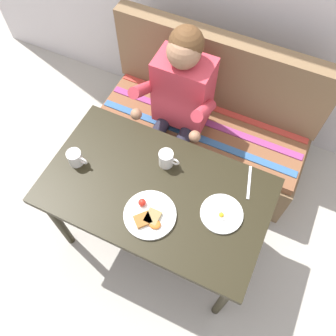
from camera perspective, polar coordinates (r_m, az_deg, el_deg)
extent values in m
plane|color=#ADA79B|center=(2.55, -1.46, -10.76)|extent=(8.00, 8.00, 0.00)
cube|color=black|center=(1.90, -1.93, -3.71)|extent=(1.20, 0.70, 0.04)
cylinder|color=black|center=(2.32, -17.14, -8.26)|extent=(0.05, 0.05, 0.69)
cylinder|color=black|center=(2.12, 8.73, -20.22)|extent=(0.05, 0.05, 0.69)
cylinder|color=black|center=(2.49, -9.92, 2.81)|extent=(0.05, 0.05, 0.69)
cylinder|color=black|center=(2.31, 13.85, -6.88)|extent=(0.05, 0.05, 0.69)
cube|color=brown|center=(2.68, 5.21, 4.03)|extent=(1.44, 0.56, 0.40)
cube|color=brown|center=(2.49, 5.63, 6.98)|extent=(1.40, 0.52, 0.06)
cube|color=brown|center=(2.41, 8.32, 15.05)|extent=(1.44, 0.12, 0.54)
cube|color=#336099|center=(2.38, 4.42, 5.05)|extent=(1.38, 0.05, 0.01)
cube|color=#93387A|center=(2.46, 5.70, 7.46)|extent=(1.38, 0.05, 0.01)
cube|color=#C63D33|center=(2.55, 6.91, 9.70)|extent=(1.38, 0.05, 0.01)
cube|color=#C73746|center=(2.23, 2.43, 12.20)|extent=(0.34, 0.22, 0.48)
sphere|color=#9E7051|center=(1.98, 2.55, 18.13)|extent=(0.19, 0.19, 0.19)
sphere|color=brown|center=(1.99, 2.96, 19.29)|extent=(0.19, 0.19, 0.19)
cylinder|color=#C73746|center=(2.15, -3.81, 12.53)|extent=(0.07, 0.29, 0.23)
cylinder|color=#C73746|center=(2.05, 5.81, 9.16)|extent=(0.07, 0.29, 0.23)
sphere|color=#9E7051|center=(2.16, -5.12, 8.58)|extent=(0.07, 0.07, 0.07)
sphere|color=#9E7051|center=(2.06, 4.30, 5.07)|extent=(0.07, 0.07, 0.07)
cylinder|color=#232333|center=(2.34, -1.40, 6.12)|extent=(0.09, 0.34, 0.09)
cylinder|color=#232333|center=(2.48, -2.99, -0.32)|extent=(0.08, 0.08, 0.52)
cube|color=black|center=(2.66, -3.34, -3.84)|extent=(0.09, 0.20, 0.05)
cylinder|color=#232333|center=(2.30, 2.43, 4.65)|extent=(0.09, 0.34, 0.09)
cylinder|color=#232333|center=(2.44, 0.58, -1.80)|extent=(0.08, 0.08, 0.52)
cube|color=black|center=(2.62, -0.02, -5.26)|extent=(0.09, 0.20, 0.05)
cylinder|color=white|center=(1.81, -2.91, -7.48)|extent=(0.27, 0.27, 0.02)
cube|color=olive|center=(1.79, -2.48, -7.85)|extent=(0.07, 0.08, 0.02)
cube|color=#935724|center=(1.78, -4.06, -8.26)|extent=(0.10, 0.10, 0.02)
sphere|color=red|center=(1.81, -4.18, -5.52)|extent=(0.04, 0.04, 0.04)
ellipsoid|color=#CC6623|center=(1.77, -2.15, -8.95)|extent=(0.06, 0.05, 0.02)
cylinder|color=white|center=(1.83, 8.57, -7.25)|extent=(0.22, 0.22, 0.01)
ellipsoid|color=white|center=(1.82, 8.62, -7.11)|extent=(0.09, 0.08, 0.01)
sphere|color=yellow|center=(1.81, 8.58, -7.28)|extent=(0.03, 0.03, 0.03)
cylinder|color=white|center=(1.99, -14.65, 1.60)|extent=(0.08, 0.08, 0.09)
cylinder|color=brown|center=(1.95, -14.90, 2.19)|extent=(0.07, 0.07, 0.01)
torus|color=white|center=(1.96, -13.43, 1.12)|extent=(0.05, 0.01, 0.05)
cylinder|color=white|center=(1.91, -0.31, 1.50)|extent=(0.08, 0.08, 0.10)
cylinder|color=brown|center=(1.87, -0.32, 2.19)|extent=(0.07, 0.07, 0.01)
torus|color=white|center=(1.90, 1.11, 1.01)|extent=(0.05, 0.01, 0.05)
cube|color=silver|center=(1.94, 12.86, -2.26)|extent=(0.06, 0.20, 0.00)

